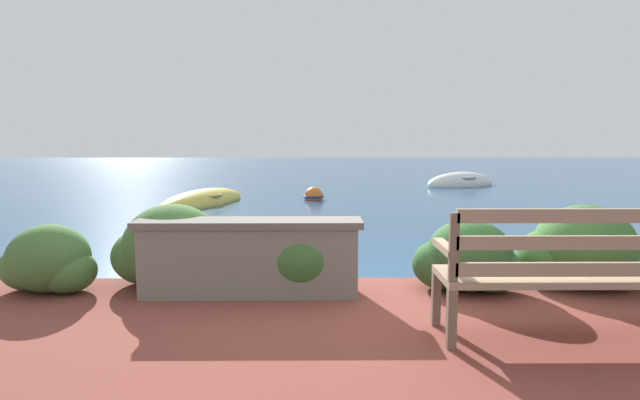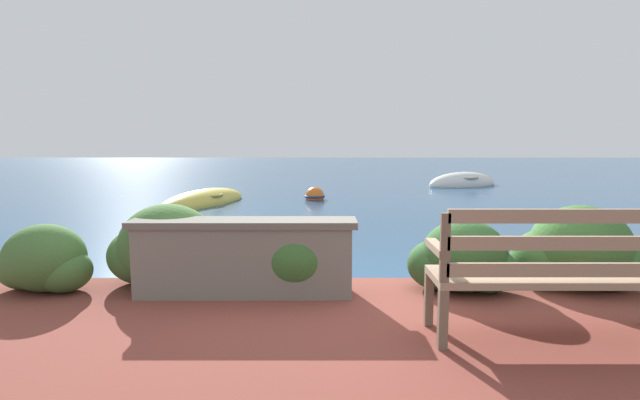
% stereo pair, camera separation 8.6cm
% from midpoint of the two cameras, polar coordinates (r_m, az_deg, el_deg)
% --- Properties ---
extents(ground_plane, '(80.00, 80.00, 0.00)m').
position_cam_midpoint_polar(ground_plane, '(5.10, 5.67, -11.21)').
color(ground_plane, navy).
extents(park_bench, '(1.68, 0.48, 0.93)m').
position_cam_midpoint_polar(park_bench, '(3.78, 25.61, -7.20)').
color(park_bench, brown).
rests_on(park_bench, patio_terrace).
extents(stone_wall, '(1.97, 0.39, 0.67)m').
position_cam_midpoint_polar(stone_wall, '(4.45, -8.60, -6.46)').
color(stone_wall, slate).
rests_on(stone_wall, patio_terrace).
extents(hedge_clump_far_left, '(0.90, 0.65, 0.61)m').
position_cam_midpoint_polar(hedge_clump_far_left, '(5.16, -29.06, -6.27)').
color(hedge_clump_far_left, '#426B33').
rests_on(hedge_clump_far_left, patio_terrace).
extents(hedge_clump_left, '(1.14, 0.82, 0.77)m').
position_cam_midpoint_polar(hedge_clump_left, '(4.89, -17.12, -5.55)').
color(hedge_clump_left, '#426B33').
rests_on(hedge_clump_left, patio_terrace).
extents(hedge_clump_centre, '(0.96, 0.69, 0.65)m').
position_cam_midpoint_polar(hedge_clump_centre, '(4.54, -2.84, -6.84)').
color(hedge_clump_centre, '#38662D').
rests_on(hedge_clump_centre, patio_terrace).
extents(hedge_clump_right, '(0.96, 0.69, 0.65)m').
position_cam_midpoint_polar(hedge_clump_right, '(4.71, 15.97, -6.60)').
color(hedge_clump_right, '#2D5628').
rests_on(hedge_clump_right, patio_terrace).
extents(hedge_clump_far_right, '(1.13, 0.82, 0.77)m').
position_cam_midpoint_polar(hedge_clump_far_right, '(5.19, 27.30, -5.31)').
color(hedge_clump_far_right, '#38662D').
rests_on(hedge_clump_far_right, patio_terrace).
extents(rowboat_nearest, '(2.03, 3.48, 0.66)m').
position_cam_midpoint_polar(rowboat_nearest, '(12.57, -13.42, -0.26)').
color(rowboat_nearest, '#DBC64C').
rests_on(rowboat_nearest, ground_plane).
extents(rowboat_mid, '(2.93, 2.13, 0.84)m').
position_cam_midpoint_polar(rowboat_mid, '(17.89, 15.63, 1.80)').
color(rowboat_mid, silver).
rests_on(rowboat_mid, ground_plane).
extents(mooring_buoy, '(0.56, 0.56, 0.51)m').
position_cam_midpoint_polar(mooring_buoy, '(13.23, -0.92, 0.42)').
color(mooring_buoy, orange).
rests_on(mooring_buoy, ground_plane).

